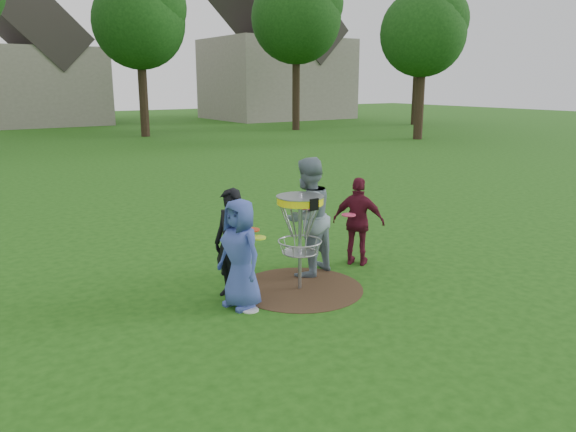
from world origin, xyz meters
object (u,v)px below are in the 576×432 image
player_grey (307,217)px  player_black (231,244)px  player_blue (240,254)px  player_maroon (359,222)px  disc_golf_basket (300,219)px

player_grey → player_black: bearing=-10.0°
player_blue → player_grey: (1.46, 0.56, 0.18)m
player_maroon → player_blue: bearing=64.1°
player_blue → disc_golf_basket: player_blue is taller
player_maroon → disc_golf_basket: player_maroon is taller
player_maroon → disc_golf_basket: size_ratio=1.02×
player_maroon → disc_golf_basket: (-1.40, -0.39, 0.31)m
player_grey → player_maroon: size_ratio=1.27×
player_grey → disc_golf_basket: player_grey is taller
player_black → player_maroon: bearing=72.3°
player_blue → disc_golf_basket: 1.05m
disc_golf_basket → player_grey: bearing=45.3°
player_maroon → disc_golf_basket: 1.49m
player_black → player_grey: (1.39, 0.20, 0.14)m
player_blue → player_grey: bearing=99.7°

